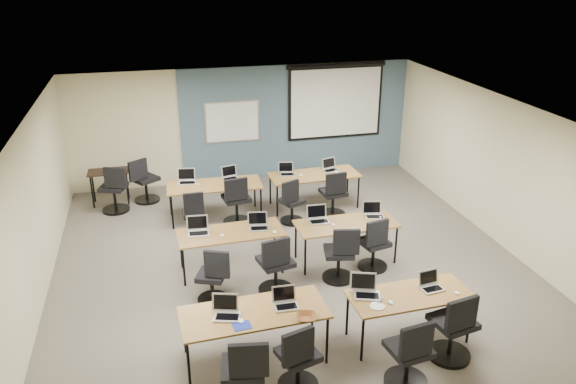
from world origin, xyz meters
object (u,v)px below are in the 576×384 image
object	(u,v)px
training_table_back_right	(314,176)
task_chair_0	(245,378)
training_table_front_left	(254,314)
laptop_4	(198,229)
task_chair_2	(409,358)
projector_screen	(336,97)
laptop_6	(318,217)
task_chair_11	(334,198)
task_chair_4	(213,280)
laptop_5	(258,224)
task_chair_7	(374,248)
task_chair_8	(194,217)
task_chair_10	(292,205)
training_table_front_right	(410,297)
laptop_3	(431,284)
laptop_8	(187,179)
whiteboard	(232,122)
training_table_back_left	(214,186)
laptop_9	(230,175)
training_table_mid_right	(346,225)
laptop_1	(285,301)
laptop_2	(365,290)
laptop_10	(287,171)
spare_chair_a	(144,184)
laptop_0	(226,311)
task_chair_1	(298,363)
laptop_11	(330,167)
spare_chair_b	(115,193)
laptop_7	(373,213)
task_chair_6	(340,258)
training_table_mid_left	(230,234)
task_chair_5	(276,269)
task_chair_9	(237,204)

from	to	relation	value
training_table_back_right	task_chair_0	world-z (taller)	task_chair_0
training_table_front_left	laptop_4	size ratio (longest dim) A/B	5.34
task_chair_2	laptop_4	bearing A→B (deg)	114.64
projector_screen	laptop_6	bearing A→B (deg)	-112.20
task_chair_0	task_chair_11	size ratio (longest dim) A/B	1.02
task_chair_4	task_chair_2	bearing A→B (deg)	-26.27
laptop_5	task_chair_2	bearing A→B (deg)	-61.58
task_chair_0	task_chair_7	world-z (taller)	task_chair_0
task_chair_8	training_table_back_right	bearing A→B (deg)	16.37
projector_screen	task_chair_10	size ratio (longest dim) A/B	2.49
training_table_front_right	laptop_5	size ratio (longest dim) A/B	5.10
laptop_3	laptop_5	distance (m)	3.11
training_table_front_right	task_chair_4	world-z (taller)	task_chair_4
laptop_8	whiteboard	bearing A→B (deg)	64.67
task_chair_0	laptop_4	world-z (taller)	task_chair_0
training_table_back_left	laptop_9	size ratio (longest dim) A/B	5.78
training_table_mid_right	task_chair_11	world-z (taller)	task_chair_11
laptop_5	task_chair_8	xyz separation A→B (m)	(-0.97, 1.41, -0.40)
laptop_1	task_chair_2	bearing A→B (deg)	-36.58
laptop_1	laptop_9	bearing A→B (deg)	91.96
task_chair_2	laptop_6	xyz separation A→B (m)	(-0.14, 3.40, 0.37)
training_table_back_right	laptop_2	world-z (taller)	laptop_2
laptop_10	task_chair_11	size ratio (longest dim) A/B	0.31
task_chair_8	spare_chair_a	bearing A→B (deg)	114.79
laptop_4	laptop_0	bearing A→B (deg)	-82.27
training_table_back_right	task_chair_0	size ratio (longest dim) A/B	1.82
task_chair_1	laptop_11	bearing A→B (deg)	52.16
spare_chair_b	training_table_mid_right	bearing A→B (deg)	-18.74
training_table_mid_right	laptop_10	world-z (taller)	laptop_10
task_chair_4	whiteboard	bearing A→B (deg)	100.35
projector_screen	task_chair_2	bearing A→B (deg)	-101.53
laptop_7	laptop_11	world-z (taller)	laptop_7
task_chair_8	spare_chair_b	xyz separation A→B (m)	(-1.50, 1.52, 0.04)
task_chair_6	laptop_5	bearing A→B (deg)	157.64
laptop_4	task_chair_7	bearing A→B (deg)	-8.01
laptop_4	task_chair_6	xyz separation A→B (m)	(2.21, -0.87, -0.38)
task_chair_0	task_chair_8	bearing A→B (deg)	101.63
laptop_6	task_chair_8	world-z (taller)	laptop_6
training_table_mid_left	spare_chair_a	bearing A→B (deg)	110.74
laptop_10	task_chair_8	bearing A→B (deg)	-143.99
laptop_5	task_chair_5	xyz separation A→B (m)	(0.08, -0.92, -0.36)
laptop_7	task_chair_1	bearing A→B (deg)	-112.79
task_chair_6	task_chair_9	world-z (taller)	task_chair_9
training_table_front_left	laptop_8	size ratio (longest dim) A/B	5.30
training_table_mid_right	laptop_1	bearing A→B (deg)	-127.88
whiteboard	task_chair_1	xyz separation A→B (m)	(-0.37, -7.24, -1.04)
projector_screen	task_chair_6	distance (m)	5.35
laptop_7	laptop_11	size ratio (longest dim) A/B	1.01
training_table_back_right	task_chair_7	bearing A→B (deg)	-87.09
laptop_8	task_chair_10	size ratio (longest dim) A/B	0.37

